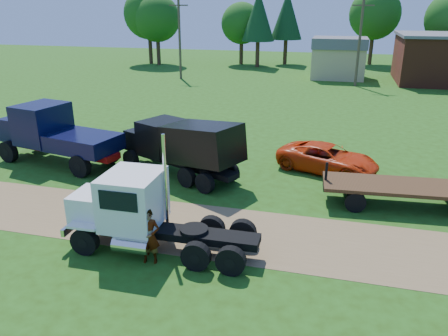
% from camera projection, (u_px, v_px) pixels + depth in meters
% --- Properties ---
extents(ground, '(140.00, 140.00, 0.00)m').
position_uv_depth(ground, '(211.00, 230.00, 17.02)').
color(ground, '#25470F').
rests_on(ground, ground).
extents(dirt_track, '(120.00, 4.20, 0.01)m').
position_uv_depth(dirt_track, '(211.00, 230.00, 17.02)').
color(dirt_track, brown).
rests_on(dirt_track, ground).
extents(white_semi_tractor, '(6.91, 2.51, 4.16)m').
position_uv_depth(white_semi_tractor, '(136.00, 211.00, 15.43)').
color(white_semi_tractor, black).
rests_on(white_semi_tractor, ground).
extents(black_dump_truck, '(7.15, 4.76, 3.10)m').
position_uv_depth(black_dump_truck, '(183.00, 144.00, 21.83)').
color(black_dump_truck, black).
rests_on(black_dump_truck, ground).
extents(navy_truck, '(7.55, 3.86, 3.21)m').
position_uv_depth(navy_truck, '(53.00, 134.00, 23.85)').
color(navy_truck, maroon).
rests_on(navy_truck, ground).
extents(orange_pickup, '(5.71, 4.00, 1.45)m').
position_uv_depth(orange_pickup, '(328.00, 158.00, 22.79)').
color(orange_pickup, red).
rests_on(orange_pickup, ground).
extents(flatbed_trailer, '(7.22, 2.66, 1.81)m').
position_uv_depth(flatbed_trailer, '(407.00, 190.00, 18.77)').
color(flatbed_trailer, '#3C2613').
rests_on(flatbed_trailer, ground).
extents(spectator_a, '(0.80, 0.62, 1.96)m').
position_uv_depth(spectator_a, '(149.00, 236.00, 14.59)').
color(spectator_a, '#999999').
rests_on(spectator_a, ground).
extents(spectator_b, '(0.94, 0.76, 1.81)m').
position_uv_depth(spectator_b, '(152.00, 139.00, 25.43)').
color(spectator_b, '#999999').
rests_on(spectator_b, ground).
extents(tan_shed, '(6.20, 5.40, 4.70)m').
position_uv_depth(tan_shed, '(339.00, 57.00, 51.45)').
color(tan_shed, tan).
rests_on(tan_shed, ground).
extents(utility_poles, '(42.20, 0.28, 9.00)m').
position_uv_depth(utility_poles, '(360.00, 41.00, 45.64)').
color(utility_poles, brown).
rests_on(utility_poles, ground).
extents(tree_row, '(58.65, 14.99, 10.61)m').
position_uv_depth(tree_row, '(320.00, 17.00, 59.91)').
color(tree_row, '#3C2518').
rests_on(tree_row, ground).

